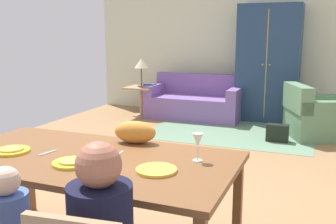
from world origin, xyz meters
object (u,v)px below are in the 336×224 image
armchair (315,117)px  book_lower (148,87)px  couch (195,102)px  handbag (277,133)px  plate_near_woman (156,170)px  plate_near_child (72,163)px  plate_near_man (12,151)px  wine_glass (198,141)px  table_lamp (141,64)px  dining_table (88,165)px  armoire (268,64)px  book_upper (150,85)px  side_table (142,97)px  cat (135,132)px

armchair → book_lower: size_ratio=5.08×
couch → handbag: size_ratio=5.49×
book_lower → handbag: book_lower is taller
plate_near_woman → plate_near_child: bearing=-171.7°
plate_near_man → armchair: armchair is taller
plate_near_child → wine_glass: bearing=26.6°
plate_near_man → table_lamp: table_lamp is taller
table_lamp → book_lower: table_lamp is taller
couch → dining_table: bearing=-80.6°
dining_table → book_lower: 4.83m
armoire → book_upper: armoire is taller
plate_near_child → armchair: 4.56m
side_table → table_lamp: size_ratio=1.07×
couch → plate_near_child: bearing=-81.0°
plate_near_child → couch: 5.09m
book_upper → book_lower: bearing=-94.7°
cat → couch: cat is taller
plate_near_woman → book_upper: size_ratio=1.14×
plate_near_man → couch: size_ratio=0.14×
dining_table → table_lamp: size_ratio=3.70×
plate_near_child → wine_glass: (0.72, 0.36, 0.12)m
armoire → cat: bearing=-94.2°
armoire → table_lamp: 2.36m
cat → handbag: cat is taller
couch → armchair: (2.16, -0.68, 0.02)m
plate_near_man → handbag: plate_near_man is taller
side_table → handbag: side_table is taller
armchair → book_upper: size_ratio=5.08×
cat → handbag: size_ratio=1.00×
couch → armoire: size_ratio=0.84×
dining_table → armoire: armoire is taller
book_lower → dining_table: bearing=-70.0°
dining_table → wine_glass: wine_glass is taller
plate_near_man → plate_near_child: size_ratio=1.00×
dining_table → book_lower: dining_table is taller
couch → table_lamp: (-1.00, -0.26, 0.71)m
wine_glass → cat: bearing=157.6°
side_table → couch: bearing=14.4°
plate_near_man → wine_glass: size_ratio=1.34×
plate_near_man → wine_glass: 1.31m
wine_glass → handbag: 3.57m
side_table → plate_near_woman: bearing=-63.3°
couch → armchair: 2.27m
cat → book_lower: 4.50m
book_lower → table_lamp: bearing=169.2°
book_upper → handbag: size_ratio=0.69×
armchair → plate_near_man: bearing=-114.2°
armchair → armoire: 1.49m
armchair → side_table: size_ratio=1.93×
plate_near_child → couch: size_ratio=0.14×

